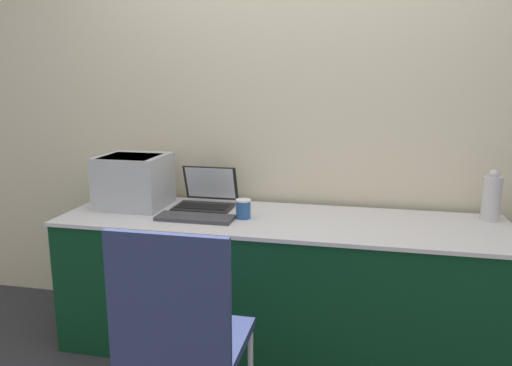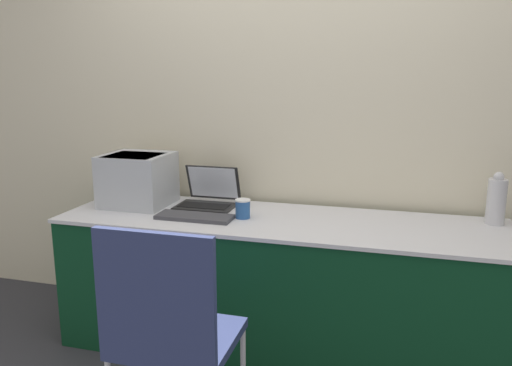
{
  "view_description": "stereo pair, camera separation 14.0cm",
  "coord_description": "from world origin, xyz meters",
  "px_view_note": "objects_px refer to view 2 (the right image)",
  "views": [
    {
      "loc": [
        0.42,
        -2.18,
        1.48
      ],
      "look_at": [
        -0.14,
        0.36,
        0.91
      ],
      "focal_mm": 35.0,
      "sensor_mm": 36.0,
      "label": 1
    },
    {
      "loc": [
        0.56,
        -2.14,
        1.48
      ],
      "look_at": [
        -0.14,
        0.36,
        0.91
      ],
      "focal_mm": 35.0,
      "sensor_mm": 36.0,
      "label": 2
    }
  ],
  "objects_px": {
    "printer": "(138,178)",
    "external_keyboard": "(195,217)",
    "chair": "(169,324)",
    "laptop_left": "(208,198)",
    "metal_pitcher": "(496,200)",
    "coffee_cup": "(243,209)"
  },
  "relations": [
    {
      "from": "printer",
      "to": "coffee_cup",
      "type": "xyz_separation_m",
      "value": [
        0.67,
        -0.11,
        -0.11
      ]
    },
    {
      "from": "external_keyboard",
      "to": "chair",
      "type": "xyz_separation_m",
      "value": [
        0.19,
        -0.73,
        -0.21
      ]
    },
    {
      "from": "printer",
      "to": "laptop_left",
      "type": "height_order",
      "value": "printer"
    },
    {
      "from": "external_keyboard",
      "to": "printer",
      "type": "bearing_deg",
      "value": 156.1
    },
    {
      "from": "coffee_cup",
      "to": "chair",
      "type": "bearing_deg",
      "value": -93.68
    },
    {
      "from": "printer",
      "to": "coffee_cup",
      "type": "height_order",
      "value": "printer"
    },
    {
      "from": "coffee_cup",
      "to": "chair",
      "type": "distance_m",
      "value": 0.86
    },
    {
      "from": "printer",
      "to": "external_keyboard",
      "type": "distance_m",
      "value": 0.49
    },
    {
      "from": "external_keyboard",
      "to": "metal_pitcher",
      "type": "bearing_deg",
      "value": 12.12
    },
    {
      "from": "chair",
      "to": "printer",
      "type": "bearing_deg",
      "value": 123.8
    },
    {
      "from": "metal_pitcher",
      "to": "printer",
      "type": "bearing_deg",
      "value": -176.05
    },
    {
      "from": "laptop_left",
      "to": "printer",
      "type": "bearing_deg",
      "value": -170.06
    },
    {
      "from": "laptop_left",
      "to": "metal_pitcher",
      "type": "relative_size",
      "value": 1.19
    },
    {
      "from": "printer",
      "to": "chair",
      "type": "height_order",
      "value": "printer"
    },
    {
      "from": "coffee_cup",
      "to": "chair",
      "type": "relative_size",
      "value": 0.11
    },
    {
      "from": "chair",
      "to": "coffee_cup",
      "type": "bearing_deg",
      "value": 86.32
    },
    {
      "from": "printer",
      "to": "metal_pitcher",
      "type": "distance_m",
      "value": 1.94
    },
    {
      "from": "laptop_left",
      "to": "coffee_cup",
      "type": "distance_m",
      "value": 0.32
    },
    {
      "from": "laptop_left",
      "to": "metal_pitcher",
      "type": "distance_m",
      "value": 1.53
    },
    {
      "from": "external_keyboard",
      "to": "chair",
      "type": "bearing_deg",
      "value": -75.55
    },
    {
      "from": "printer",
      "to": "external_keyboard",
      "type": "bearing_deg",
      "value": -23.9
    },
    {
      "from": "laptop_left",
      "to": "metal_pitcher",
      "type": "xyz_separation_m",
      "value": [
        1.53,
        0.06,
        0.07
      ]
    }
  ]
}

